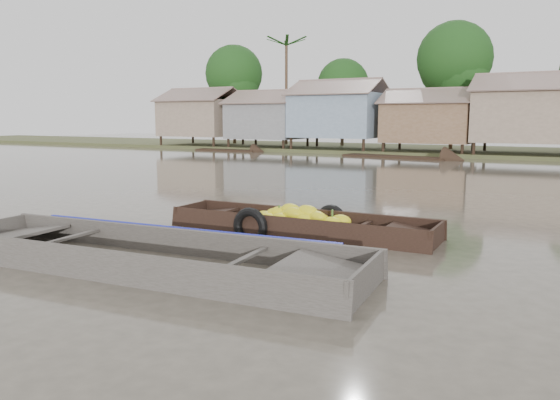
% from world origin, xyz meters
% --- Properties ---
extents(ground, '(120.00, 120.00, 0.00)m').
position_xyz_m(ground, '(0.00, 0.00, 0.00)').
color(ground, '#494338').
rests_on(ground, ground).
extents(riverbank, '(120.00, 12.47, 10.22)m').
position_xyz_m(riverbank, '(3.03, 31.86, 3.07)').
color(riverbank, '#384723').
rests_on(riverbank, ground).
extents(banana_boat, '(6.13, 1.69, 0.87)m').
position_xyz_m(banana_boat, '(-0.27, 2.08, 0.19)').
color(banana_boat, black).
rests_on(banana_boat, ground).
extents(viewer_boat, '(8.02, 2.63, 0.64)m').
position_xyz_m(viewer_boat, '(-1.22, -1.71, 0.07)').
color(viewer_boat, '#3B3732').
rests_on(viewer_boat, ground).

